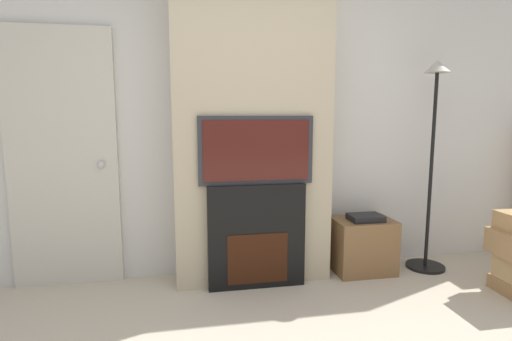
# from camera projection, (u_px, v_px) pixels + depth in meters

# --- Properties ---
(wall_back) EXTENTS (6.00, 0.06, 2.70)m
(wall_back) POSITION_uv_depth(u_px,v_px,m) (248.00, 115.00, 3.37)
(wall_back) COLOR silver
(wall_back) RESTS_ON ground_plane
(chimney_breast) EXTENTS (1.24, 0.35, 2.70)m
(chimney_breast) POSITION_uv_depth(u_px,v_px,m) (252.00, 115.00, 3.17)
(chimney_breast) COLOR #BCAD8E
(chimney_breast) RESTS_ON ground_plane
(fireplace) EXTENTS (0.76, 0.15, 0.82)m
(fireplace) POSITION_uv_depth(u_px,v_px,m) (256.00, 236.00, 3.13)
(fireplace) COLOR black
(fireplace) RESTS_ON ground_plane
(television) EXTENTS (0.88, 0.07, 0.52)m
(television) POSITION_uv_depth(u_px,v_px,m) (256.00, 150.00, 3.04)
(television) COLOR #2D2D33
(television) RESTS_ON fireplace
(floor_lamp) EXTENTS (0.33, 0.33, 1.80)m
(floor_lamp) POSITION_uv_depth(u_px,v_px,m) (432.00, 149.00, 3.40)
(floor_lamp) COLOR black
(floor_lamp) RESTS_ON ground_plane
(media_stand) EXTENTS (0.50, 0.37, 0.51)m
(media_stand) POSITION_uv_depth(u_px,v_px,m) (363.00, 245.00, 3.44)
(media_stand) COLOR brown
(media_stand) RESTS_ON ground_plane
(entry_door) EXTENTS (0.82, 0.09, 2.01)m
(entry_door) POSITION_uv_depth(u_px,v_px,m) (63.00, 160.00, 3.09)
(entry_door) COLOR beige
(entry_door) RESTS_ON ground_plane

